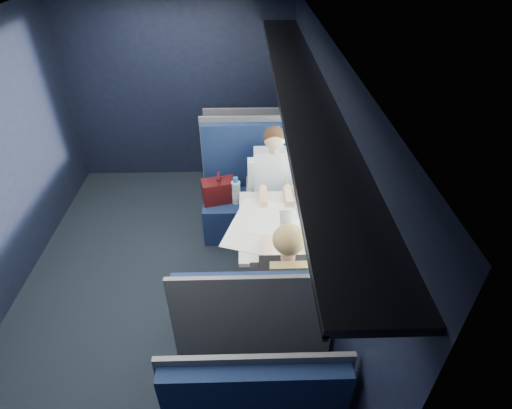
{
  "coord_description": "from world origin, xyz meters",
  "views": [
    {
      "loc": [
        0.82,
        -2.76,
        2.98
      ],
      "look_at": [
        0.9,
        0.0,
        0.95
      ],
      "focal_mm": 28.0,
      "sensor_mm": 36.0,
      "label": 1
    }
  ],
  "objects_px": {
    "man": "(273,182)",
    "woman": "(285,284)",
    "cup": "(296,191)",
    "seat_bay_far": "(253,329)",
    "laptop": "(301,217)",
    "bottle_small": "(301,195)",
    "seat_row_front": "(248,156)",
    "seat_bay_near": "(248,197)",
    "table": "(271,230)"
  },
  "relations": [
    {
      "from": "man",
      "to": "woman",
      "type": "relative_size",
      "value": 1.0
    },
    {
      "from": "man",
      "to": "cup",
      "type": "distance_m",
      "value": 0.33
    },
    {
      "from": "seat_bay_far",
      "to": "laptop",
      "type": "height_order",
      "value": "seat_bay_far"
    },
    {
      "from": "seat_bay_far",
      "to": "bottle_small",
      "type": "bearing_deg",
      "value": 67.61
    },
    {
      "from": "seat_row_front",
      "to": "bottle_small",
      "type": "relative_size",
      "value": 5.22
    },
    {
      "from": "seat_bay_near",
      "to": "cup",
      "type": "height_order",
      "value": "seat_bay_near"
    },
    {
      "from": "seat_bay_far",
      "to": "man",
      "type": "relative_size",
      "value": 0.95
    },
    {
      "from": "table",
      "to": "seat_bay_far",
      "type": "height_order",
      "value": "seat_bay_far"
    },
    {
      "from": "seat_bay_far",
      "to": "cup",
      "type": "height_order",
      "value": "seat_bay_far"
    },
    {
      "from": "table",
      "to": "cup",
      "type": "bearing_deg",
      "value": 58.75
    },
    {
      "from": "table",
      "to": "laptop",
      "type": "relative_size",
      "value": 2.94
    },
    {
      "from": "laptop",
      "to": "table",
      "type": "bearing_deg",
      "value": 178.99
    },
    {
      "from": "woman",
      "to": "seat_row_front",
      "type": "bearing_deg",
      "value": 95.7
    },
    {
      "from": "woman",
      "to": "laptop",
      "type": "relative_size",
      "value": 3.89
    },
    {
      "from": "table",
      "to": "cup",
      "type": "distance_m",
      "value": 0.53
    },
    {
      "from": "table",
      "to": "seat_bay_far",
      "type": "xyz_separation_m",
      "value": [
        -0.18,
        -0.87,
        -0.25
      ]
    },
    {
      "from": "seat_row_front",
      "to": "laptop",
      "type": "xyz_separation_m",
      "value": [
        0.45,
        -1.8,
        0.4
      ]
    },
    {
      "from": "woman",
      "to": "bottle_small",
      "type": "bearing_deg",
      "value": 77.02
    },
    {
      "from": "seat_bay_far",
      "to": "bottle_small",
      "type": "height_order",
      "value": "seat_bay_far"
    },
    {
      "from": "woman",
      "to": "laptop",
      "type": "bearing_deg",
      "value": 74.28
    },
    {
      "from": "seat_bay_near",
      "to": "bottle_small",
      "type": "distance_m",
      "value": 0.87
    },
    {
      "from": "woman",
      "to": "cup",
      "type": "distance_m",
      "value": 1.17
    },
    {
      "from": "man",
      "to": "woman",
      "type": "distance_m",
      "value": 1.41
    },
    {
      "from": "seat_row_front",
      "to": "bottle_small",
      "type": "distance_m",
      "value": 1.64
    },
    {
      "from": "table",
      "to": "laptop",
      "type": "distance_m",
      "value": 0.3
    },
    {
      "from": "table",
      "to": "laptop",
      "type": "bearing_deg",
      "value": -1.01
    },
    {
      "from": "woman",
      "to": "table",
      "type": "bearing_deg",
      "value": 95.45
    },
    {
      "from": "seat_bay_far",
      "to": "table",
      "type": "bearing_deg",
      "value": 78.22
    },
    {
      "from": "table",
      "to": "cup",
      "type": "xyz_separation_m",
      "value": [
        0.27,
        0.44,
        0.12
      ]
    },
    {
      "from": "bottle_small",
      "to": "seat_bay_far",
      "type": "bearing_deg",
      "value": -112.39
    },
    {
      "from": "bottle_small",
      "to": "cup",
      "type": "height_order",
      "value": "bottle_small"
    },
    {
      "from": "woman",
      "to": "cup",
      "type": "relative_size",
      "value": 13.79
    },
    {
      "from": "man",
      "to": "table",
      "type": "bearing_deg",
      "value": -95.52
    },
    {
      "from": "seat_bay_near",
      "to": "man",
      "type": "bearing_deg",
      "value": -32.51
    },
    {
      "from": "table",
      "to": "laptop",
      "type": "height_order",
      "value": "laptop"
    },
    {
      "from": "seat_bay_near",
      "to": "bottle_small",
      "type": "height_order",
      "value": "seat_bay_near"
    },
    {
      "from": "table",
      "to": "seat_bay_near",
      "type": "relative_size",
      "value": 0.79
    },
    {
      "from": "seat_bay_far",
      "to": "seat_row_front",
      "type": "distance_m",
      "value": 2.67
    },
    {
      "from": "table",
      "to": "seat_bay_far",
      "type": "relative_size",
      "value": 0.79
    },
    {
      "from": "man",
      "to": "bottle_small",
      "type": "bearing_deg",
      "value": -60.62
    },
    {
      "from": "seat_bay_near",
      "to": "bottle_small",
      "type": "xyz_separation_m",
      "value": [
        0.5,
        -0.58,
        0.41
      ]
    },
    {
      "from": "seat_bay_near",
      "to": "bottle_small",
      "type": "relative_size",
      "value": 5.67
    },
    {
      "from": "man",
      "to": "cup",
      "type": "xyz_separation_m",
      "value": [
        0.2,
        -0.26,
        0.07
      ]
    },
    {
      "from": "seat_bay_far",
      "to": "laptop",
      "type": "distance_m",
      "value": 1.06
    },
    {
      "from": "seat_bay_near",
      "to": "cup",
      "type": "bearing_deg",
      "value": -42.6
    },
    {
      "from": "seat_row_front",
      "to": "man",
      "type": "distance_m",
      "value": 1.17
    },
    {
      "from": "seat_bay_near",
      "to": "seat_bay_far",
      "type": "xyz_separation_m",
      "value": [
        0.02,
        -1.74,
        -0.01
      ]
    },
    {
      "from": "seat_bay_near",
      "to": "laptop",
      "type": "height_order",
      "value": "seat_bay_near"
    },
    {
      "from": "table",
      "to": "woman",
      "type": "bearing_deg",
      "value": -84.55
    },
    {
      "from": "seat_row_front",
      "to": "man",
      "type": "xyz_separation_m",
      "value": [
        0.25,
        -1.1,
        0.31
      ]
    }
  ]
}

